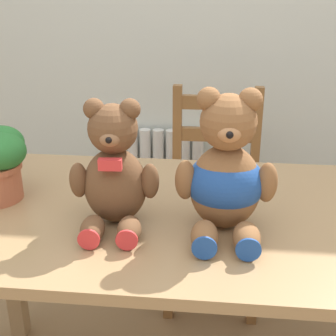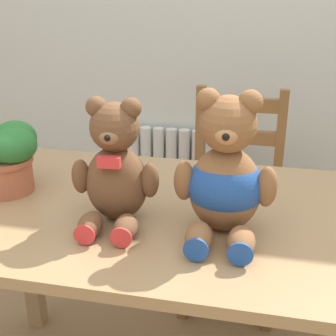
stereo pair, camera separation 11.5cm
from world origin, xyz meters
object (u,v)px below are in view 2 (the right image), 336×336
at_px(wooden_chair_behind, 234,203).
at_px(teddy_bear_right, 225,178).
at_px(teddy_bear_left, 115,170).
at_px(potted_plant, 6,153).

distance_m(wooden_chair_behind, teddy_bear_right, 0.95).
distance_m(teddy_bear_left, potted_plant, 0.38).
bearing_deg(teddy_bear_right, wooden_chair_behind, -90.02).
bearing_deg(wooden_chair_behind, teddy_bear_right, 91.65).
bearing_deg(teddy_bear_left, potted_plant, -20.20).
distance_m(teddy_bear_right, potted_plant, 0.65).
bearing_deg(potted_plant, teddy_bear_right, -9.19).
bearing_deg(teddy_bear_left, teddy_bear_right, 176.69).
height_order(teddy_bear_left, teddy_bear_right, teddy_bear_right).
bearing_deg(wooden_chair_behind, potted_plant, 49.44).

